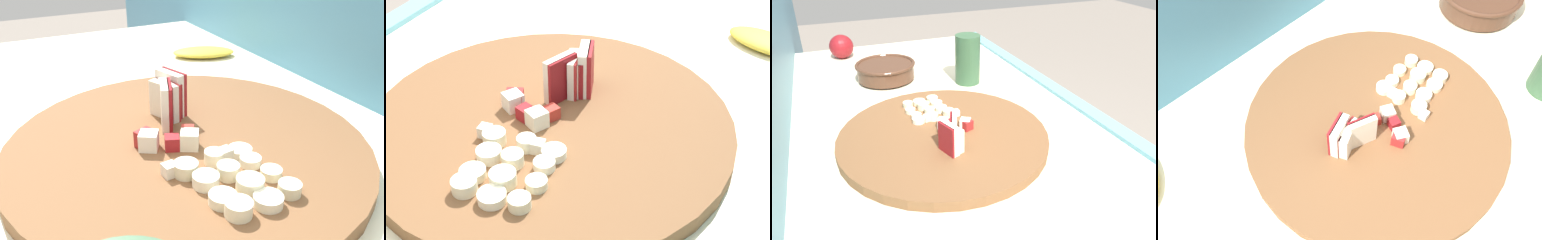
% 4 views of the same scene
% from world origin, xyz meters
% --- Properties ---
extents(tile_backsplash, '(2.40, 0.04, 1.32)m').
position_xyz_m(tile_backsplash, '(0.00, 0.37, 0.66)').
color(tile_backsplash, '#4C8EB2').
rests_on(tile_backsplash, ground).
extents(cutting_board, '(0.44, 0.44, 0.02)m').
position_xyz_m(cutting_board, '(-0.06, 0.04, 0.90)').
color(cutting_board, brown).
rests_on(cutting_board, tiled_countertop).
extents(apple_wedge_fan, '(0.08, 0.05, 0.06)m').
position_xyz_m(apple_wedge_fan, '(-0.13, 0.05, 0.93)').
color(apple_wedge_fan, maroon).
rests_on(apple_wedge_fan, cutting_board).
extents(apple_dice_pile, '(0.09, 0.09, 0.02)m').
position_xyz_m(apple_dice_pile, '(-0.05, 0.01, 0.92)').
color(apple_dice_pile, '#A32323').
rests_on(apple_dice_pile, cutting_board).
extents(banana_slice_rows, '(0.12, 0.10, 0.02)m').
position_xyz_m(banana_slice_rows, '(0.04, 0.05, 0.91)').
color(banana_slice_rows, beige).
rests_on(banana_slice_rows, cutting_board).
extents(banana_peel, '(0.11, 0.14, 0.02)m').
position_xyz_m(banana_peel, '(-0.39, 0.25, 0.89)').
color(banana_peel, gold).
rests_on(banana_peel, tiled_countertop).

